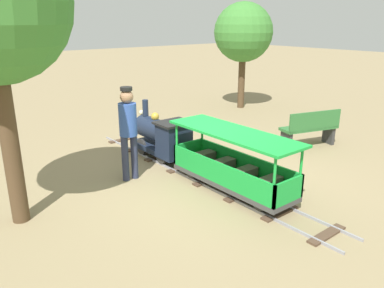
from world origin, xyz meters
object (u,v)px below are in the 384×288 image
at_px(locomotive, 162,136).
at_px(passenger_car, 232,167).
at_px(conductor_person, 128,126).
at_px(park_bench, 310,129).
at_px(oak_tree_far, 243,33).

xyz_separation_m(locomotive, passenger_car, (0.00, -1.95, -0.06)).
relative_size(conductor_person, park_bench, 1.19).
height_order(locomotive, conductor_person, conductor_person).
xyz_separation_m(passenger_car, oak_tree_far, (4.65, 4.28, 1.86)).
height_order(passenger_car, conductor_person, conductor_person).
height_order(conductor_person, oak_tree_far, oak_tree_far).
bearing_deg(conductor_person, park_bench, -13.02).
bearing_deg(oak_tree_far, locomotive, -153.35).
bearing_deg(conductor_person, passenger_car, -55.27).
height_order(park_bench, oak_tree_far, oak_tree_far).
relative_size(passenger_car, oak_tree_far, 0.74).
distance_m(locomotive, conductor_person, 1.22).
bearing_deg(oak_tree_far, passenger_car, -137.38).
height_order(conductor_person, park_bench, conductor_person).
distance_m(passenger_car, park_bench, 2.98).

